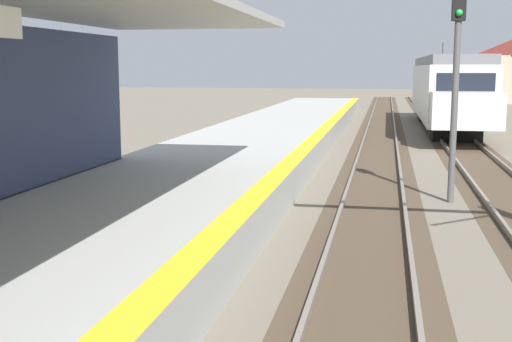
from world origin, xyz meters
TOP-DOWN VIEW (x-y plane):
  - station_platform at (-2.50, 16.00)m, footprint 5.00×80.00m
  - track_pair_nearest_platform at (1.90, 20.00)m, footprint 2.34×120.00m
  - track_pair_middle at (5.30, 20.00)m, footprint 2.34×120.00m
  - approaching_train at (5.30, 39.82)m, footprint 2.93×19.60m
  - rail_signal_post at (3.76, 19.31)m, footprint 0.32×0.34m

SIDE VIEW (x-z plane):
  - track_pair_nearest_platform at x=1.90m, z-range -0.03..0.13m
  - track_pair_middle at x=5.30m, z-range -0.03..0.13m
  - station_platform at x=-2.50m, z-range 0.00..0.90m
  - approaching_train at x=5.30m, z-range -0.20..4.56m
  - rail_signal_post at x=3.76m, z-range 0.59..5.79m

